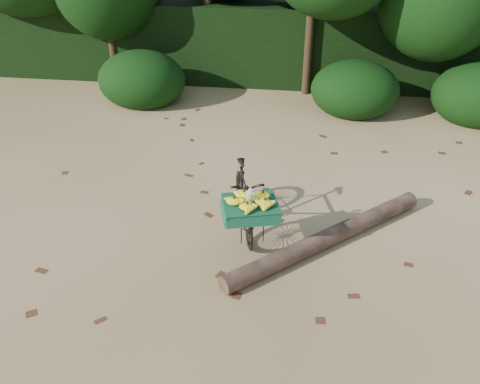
# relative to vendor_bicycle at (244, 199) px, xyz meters

# --- Properties ---
(ground) EXTENTS (80.00, 80.00, 0.00)m
(ground) POSITION_rel_vendor_bicycle_xyz_m (0.24, 0.05, -0.48)
(ground) COLOR tan
(ground) RESTS_ON ground
(vendor_bicycle) EXTENTS (0.96, 1.74, 0.94)m
(vendor_bicycle) POSITION_rel_vendor_bicycle_xyz_m (0.00, 0.00, 0.00)
(vendor_bicycle) COLOR black
(vendor_bicycle) RESTS_ON ground
(fallen_log) EXTENTS (2.63, 2.40, 0.24)m
(fallen_log) POSITION_rel_vendor_bicycle_xyz_m (1.16, -0.25, -0.36)
(fallen_log) COLOR brown
(fallen_log) RESTS_ON ground
(hedge_backdrop) EXTENTS (26.00, 1.80, 1.80)m
(hedge_backdrop) POSITION_rel_vendor_bicycle_xyz_m (0.24, 6.35, 0.42)
(hedge_backdrop) COLOR black
(hedge_backdrop) RESTS_ON ground
(bush_clumps) EXTENTS (8.80, 1.70, 0.90)m
(bush_clumps) POSITION_rel_vendor_bicycle_xyz_m (0.74, 4.35, -0.03)
(bush_clumps) COLOR black
(bush_clumps) RESTS_ON ground
(leaf_litter) EXTENTS (7.00, 7.30, 0.01)m
(leaf_litter) POSITION_rel_vendor_bicycle_xyz_m (0.24, 0.70, -0.48)
(leaf_litter) COLOR #492813
(leaf_litter) RESTS_ON ground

